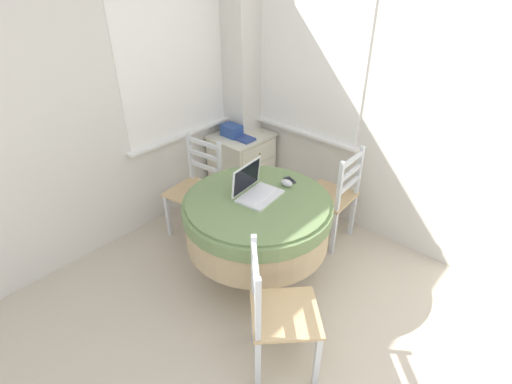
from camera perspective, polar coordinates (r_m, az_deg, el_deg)
The scene contains 11 objects.
corner_room_shell at distance 2.98m, azimuth 0.08°, elevation 12.18°, with size 4.18×4.47×2.55m.
round_dining_table at distance 2.95m, azimuth 0.20°, elevation -3.73°, with size 1.09×1.09×0.73m.
laptop at distance 2.88m, azimuth -0.11°, elevation 0.35°, with size 0.35×0.29×0.24m.
computer_mouse at distance 3.02m, azimuth 4.41°, elevation 1.30°, with size 0.06×0.10×0.05m.
cell_phone at distance 3.10m, azimuth 4.84°, elevation 1.71°, with size 0.09×0.12×0.01m.
dining_chair_near_back_window at distance 3.57m, azimuth -8.46°, elevation 0.34°, with size 0.44×0.44×0.89m.
dining_chair_near_right_window at distance 3.49m, azimuth 10.91°, elevation -0.72°, with size 0.42×0.42×0.89m.
dining_chair_camera_near at distance 2.45m, azimuth 3.14°, elevation -16.98°, with size 0.56×0.56×0.89m.
corner_cabinet at distance 4.17m, azimuth -2.02°, elevation 3.95°, with size 0.56×0.51×0.66m.
storage_box at distance 3.99m, azimuth -3.50°, elevation 8.77°, with size 0.14×0.19×0.11m.
book_on_cabinet at distance 3.93m, azimuth -1.95°, elevation 7.72°, with size 0.14×0.24×0.02m.
Camera 1 is at (-1.02, -0.25, 2.28)m, focal length 28.00 mm.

